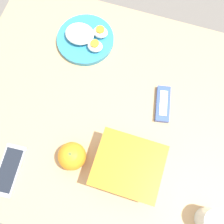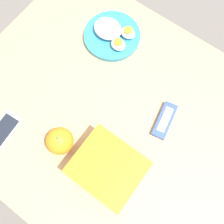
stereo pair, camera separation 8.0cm
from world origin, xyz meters
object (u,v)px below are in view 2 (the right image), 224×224
orange_fruit (60,141)px  rice_plate (112,34)px  candy_bar (165,120)px  cell_phone (0,134)px  food_container (108,169)px

orange_fruit → rice_plate: (0.10, -0.39, -0.02)m
candy_bar → cell_phone: 0.51m
cell_phone → candy_bar: bearing=-138.8°
candy_bar → orange_fruit: bearing=49.0°
food_container → candy_bar: 0.23m
food_container → rice_plate: (0.26, -0.38, -0.02)m
candy_bar → cell_phone: candy_bar is taller
food_container → cell_phone: (0.33, 0.11, -0.03)m
orange_fruit → rice_plate: size_ratio=0.42×
cell_phone → rice_plate: bearing=-98.3°
orange_fruit → candy_bar: orange_fruit is taller
rice_plate → candy_bar: rice_plate is taller
orange_fruit → candy_bar: size_ratio=0.66×
food_container → cell_phone: 0.35m
rice_plate → cell_phone: bearing=81.7°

